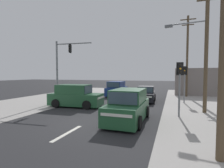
# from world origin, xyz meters

# --- Properties ---
(ground_plane) EXTENTS (140.00, 140.00, 0.00)m
(ground_plane) POSITION_xyz_m (0.00, 0.00, 0.00)
(ground_plane) COLOR #28282B
(lane_dash_near) EXTENTS (0.20, 2.40, 0.01)m
(lane_dash_near) POSITION_xyz_m (0.00, -2.00, 0.00)
(lane_dash_near) COLOR silver
(lane_dash_near) RESTS_ON ground
(lane_dash_mid) EXTENTS (0.20, 2.40, 0.01)m
(lane_dash_mid) POSITION_xyz_m (0.00, 3.00, 0.00)
(lane_dash_mid) COLOR silver
(lane_dash_mid) RESTS_ON ground
(lane_dash_far) EXTENTS (0.20, 2.40, 0.01)m
(lane_dash_far) POSITION_xyz_m (0.00, 8.00, 0.00)
(lane_dash_far) COLOR silver
(lane_dash_far) RESTS_ON ground
(kerb_left_verge) EXTENTS (8.00, 40.00, 0.02)m
(kerb_left_verge) POSITION_xyz_m (-8.50, 4.00, 0.01)
(kerb_left_verge) COLOR #A39E99
(kerb_left_verge) RESTS_ON ground
(utility_pole_midground_right) EXTENTS (3.77, 0.67, 9.10)m
(utility_pole_midground_right) POSITION_xyz_m (6.75, 5.02, 4.91)
(utility_pole_midground_right) COLOR brown
(utility_pole_midground_right) RESTS_ON ground
(utility_pole_background_right) EXTENTS (1.80, 0.26, 9.94)m
(utility_pole_background_right) POSITION_xyz_m (6.35, 14.53, 5.21)
(utility_pole_background_right) COLOR brown
(utility_pole_background_right) RESTS_ON ground
(traffic_signal_mast) EXTENTS (3.68, 0.45, 6.00)m
(traffic_signal_mast) POSITION_xyz_m (-5.52, 5.53, 3.83)
(traffic_signal_mast) COLOR slate
(traffic_signal_mast) RESTS_ON ground
(pedestal_signal_right_kerb) EXTENTS (0.44, 0.31, 3.56)m
(pedestal_signal_right_kerb) POSITION_xyz_m (5.10, 3.11, 2.42)
(pedestal_signal_right_kerb) COLOR slate
(pedestal_signal_right_kerb) RESTS_ON ground
(pedestal_signal_far_median) EXTENTS (0.44, 0.30, 3.56)m
(pedestal_signal_far_median) POSITION_xyz_m (5.77, 9.16, 2.42)
(pedestal_signal_far_median) COLOR slate
(pedestal_signal_far_median) RESTS_ON ground
(suv_receding_far) EXTENTS (4.64, 2.29, 1.90)m
(suv_receding_far) POSITION_xyz_m (-3.25, 4.16, 0.88)
(suv_receding_far) COLOR #235633
(suv_receding_far) RESTS_ON ground
(suv_crossing_left) EXTENTS (2.16, 4.59, 1.90)m
(suv_crossing_left) POSITION_xyz_m (-2.13, 12.48, 0.88)
(suv_crossing_left) COLOR navy
(suv_crossing_left) RESTS_ON ground
(suv_oncoming_near) EXTENTS (2.09, 4.55, 1.90)m
(suv_oncoming_near) POSITION_xyz_m (2.19, 1.04, 0.88)
(suv_oncoming_near) COLOR #235633
(suv_oncoming_near) RESTS_ON ground
(sedan_oncoming_mid) EXTENTS (2.08, 4.32, 1.56)m
(sedan_oncoming_mid) POSITION_xyz_m (2.09, 9.18, 0.70)
(sedan_oncoming_mid) COLOR black
(sedan_oncoming_mid) RESTS_ON ground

